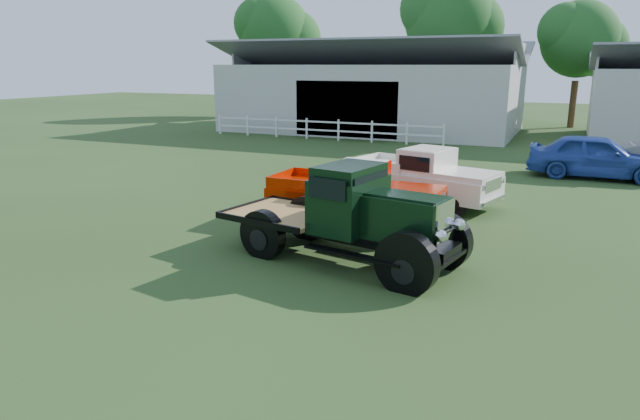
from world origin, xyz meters
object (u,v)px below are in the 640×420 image
at_px(vintage_flatbed, 345,213).
at_px(white_pickup, 424,177).
at_px(red_pickup, 355,194).
at_px(misc_car_blue, 597,156).

distance_m(vintage_flatbed, white_pickup, 5.94).
height_order(vintage_flatbed, red_pickup, vintage_flatbed).
bearing_deg(vintage_flatbed, white_pickup, 97.92).
xyz_separation_m(vintage_flatbed, red_pickup, (-0.80, 2.78, -0.21)).
bearing_deg(misc_car_blue, white_pickup, 144.43).
bearing_deg(white_pickup, misc_car_blue, 68.61).
distance_m(vintage_flatbed, misc_car_blue, 13.75).
distance_m(red_pickup, white_pickup, 3.33).
height_order(red_pickup, white_pickup, red_pickup).
bearing_deg(misc_car_blue, red_pickup, 149.35).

